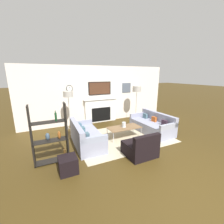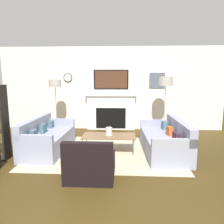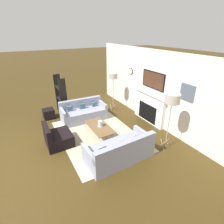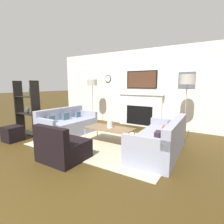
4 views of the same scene
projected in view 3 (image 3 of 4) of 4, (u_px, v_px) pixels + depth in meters
The scene contains 12 objects.
ground_plane at pixel (7, 163), 4.78m from camera, with size 60.00×60.00×0.00m, color #3D2D11.
fireplace_wall at pixel (153, 91), 6.49m from camera, with size 7.31×0.28×2.70m.
area_rug at pixel (98, 135), 6.01m from camera, with size 3.40×2.43×0.01m.
couch_left at pixel (83, 113), 6.99m from camera, with size 0.87×1.75×0.78m.
couch_right at pixel (120, 151), 4.79m from camera, with size 0.94×1.89×0.78m.
armchair at pixel (57, 138), 5.44m from camera, with size 0.84×0.78×0.73m.
coffee_table at pixel (99, 127), 5.79m from camera, with size 1.24×0.61×0.40m.
hurricane_candle at pixel (100, 124), 5.76m from camera, with size 0.17×0.17×0.19m.
floor_lamp_left at pixel (113, 77), 7.31m from camera, with size 0.36×0.36×1.67m.
floor_lamp_right at pixel (172, 99), 4.72m from camera, with size 0.41×0.41×1.76m.
shelf_unit at pixel (61, 96), 7.41m from camera, with size 0.88×0.28×1.60m.
ottoman at pixel (49, 114), 7.11m from camera, with size 0.43×0.43×0.40m.
Camera 3 is at (4.67, 0.70, 3.30)m, focal length 28.00 mm.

